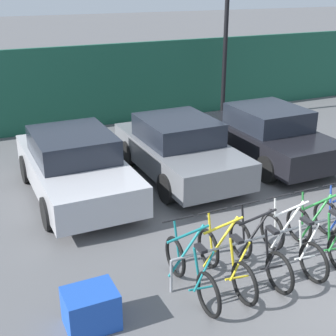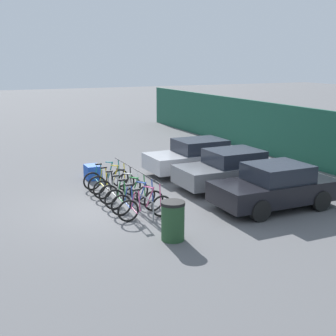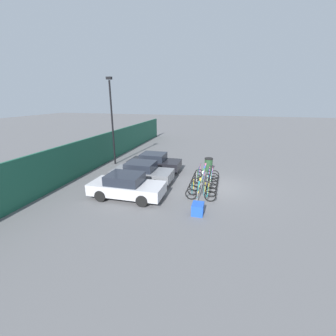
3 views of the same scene
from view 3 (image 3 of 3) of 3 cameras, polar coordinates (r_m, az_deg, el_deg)
name	(u,v)px [view 3 (image 3 of 3)]	position (r m, az deg, el deg)	size (l,w,h in m)	color
ground_plane	(213,186)	(14.80, 11.29, -4.56)	(120.00, 120.00, 0.00)	#59595B
hoarding_wall	(82,158)	(17.57, -21.03, 2.47)	(36.00, 0.16, 2.53)	#19513D
bike_rack	(202,181)	(14.22, 8.56, -3.20)	(4.21, 0.04, 0.57)	gray
bicycle_teal	(201,194)	(12.56, 8.26, -6.61)	(0.68, 1.71, 1.05)	black
bicycle_yellow	(202,190)	(13.11, 8.57, -5.58)	(0.68, 1.71, 1.05)	black
bicycle_black	(203,186)	(13.68, 8.87, -4.59)	(0.68, 1.71, 1.05)	black
bicycle_white	(204,182)	(14.28, 9.15, -3.64)	(0.68, 1.71, 1.05)	black
bicycle_green	(205,179)	(14.82, 9.38, -2.85)	(0.68, 1.71, 1.05)	black
bicycle_blue	(206,176)	(15.41, 9.62, -2.06)	(0.68, 1.71, 1.05)	black
bicycle_pink	(207,173)	(15.97, 9.82, -1.37)	(0.68, 1.71, 1.05)	black
car_silver	(127,186)	(12.91, -10.47, -4.54)	(1.91, 4.18, 1.40)	#B7B7BC
car_grey	(142,172)	(15.06, -6.60, -1.13)	(1.91, 3.99, 1.40)	slate
car_black	(154,162)	(17.32, -3.45, 1.43)	(1.91, 3.90, 1.40)	black
lamp_post	(112,118)	(19.20, -14.04, 12.17)	(0.24, 0.44, 7.00)	black
trash_bin	(209,165)	(17.61, 10.25, 0.88)	(0.63, 0.63, 1.03)	#234728
cargo_crate	(198,209)	(11.22, 7.57, -10.24)	(0.70, 0.56, 0.55)	blue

